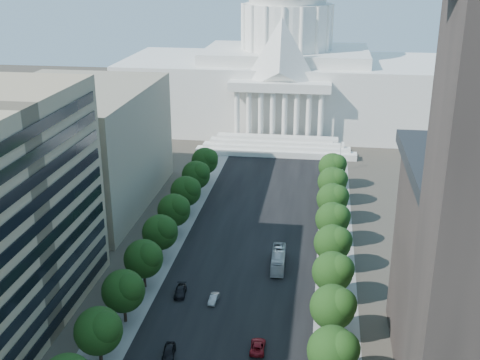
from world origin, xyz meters
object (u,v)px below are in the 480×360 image
at_px(car_dark_a, 169,352).
at_px(city_bus, 278,260).
at_px(car_silver, 214,299).
at_px(car_red, 258,346).
at_px(car_dark_b, 180,292).

xyz_separation_m(car_dark_a, city_bus, (14.98, 32.59, 0.77)).
relative_size(car_dark_a, car_silver, 1.17).
relative_size(car_silver, car_red, 0.79).
xyz_separation_m(car_silver, city_bus, (10.81, 15.53, 0.91)).
bearing_deg(city_bus, car_red, -93.69).
xyz_separation_m(car_dark_a, car_dark_b, (-2.57, 18.61, -0.08)).
xyz_separation_m(car_red, city_bus, (0.95, 29.00, 0.86)).
bearing_deg(city_bus, car_dark_a, -116.50).
bearing_deg(car_dark_a, car_silver, 69.53).
relative_size(car_silver, car_dark_b, 0.80).
distance_m(car_dark_a, car_red, 14.48).
height_order(car_red, car_dark_b, car_dark_b).
distance_m(car_silver, city_bus, 18.94).
bearing_deg(car_silver, car_dark_b, 170.59).
distance_m(car_dark_a, car_dark_b, 18.79).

